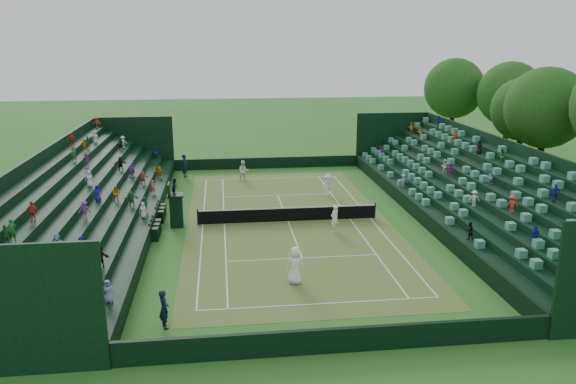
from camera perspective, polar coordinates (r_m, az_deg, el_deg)
name	(u,v)px	position (r m, az deg, el deg)	size (l,w,h in m)	color
ground	(288,222)	(36.51, 0.00, -3.03)	(160.00, 160.00, 0.00)	#2A6720
court_surface	(288,222)	(36.51, 0.00, -3.02)	(12.97, 26.77, 0.01)	#367727
perimeter_wall_north	(267,163)	(51.65, -2.15, 2.98)	(17.17, 0.20, 1.00)	black
perimeter_wall_south	(339,340)	(21.93, 5.23, -14.75)	(17.17, 0.20, 1.00)	black
perimeter_wall_east	(414,210)	(38.28, 12.72, -1.76)	(0.20, 31.77, 1.00)	black
perimeter_wall_west	(155,219)	(36.36, -13.41, -2.71)	(0.20, 31.77, 1.00)	black
north_grandstand	(475,192)	(39.59, 18.51, -0.05)	(6.60, 32.00, 4.90)	black
south_grandstand	(84,206)	(36.79, -19.98, -1.31)	(6.60, 32.00, 4.90)	black
tennis_net	(288,214)	(36.35, 0.00, -2.24)	(11.67, 0.10, 1.06)	black
scoreboard_tower	(453,130)	(55.62, 16.46, 6.02)	(2.00, 1.00, 3.70)	black
tree_row	(551,103)	(49.72, 25.18, 8.16)	(9.51, 36.00, 10.91)	black
umpire_chair	(176,206)	(35.88, -11.32, -1.42)	(1.00, 1.00, 3.14)	black
courtside_chairs	(158,221)	(36.27, -13.04, -2.86)	(0.52, 5.49, 1.12)	black
player_near_west	(295,265)	(27.22, 0.73, -7.47)	(0.91, 0.59, 1.86)	white
player_near_east	(335,219)	(34.39, 4.76, -2.71)	(0.64, 0.42, 1.76)	white
player_far_west	(244,171)	(46.79, -4.53, 2.14)	(0.86, 0.67, 1.77)	white
player_far_east	(328,185)	(42.34, 4.12, 0.71)	(1.10, 0.64, 1.71)	white
line_judge_north	(185,166)	(48.92, -10.42, 2.64)	(0.72, 0.48, 1.99)	black
line_judge_south	(164,309)	(23.85, -12.49, -11.54)	(0.61, 0.40, 1.67)	black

